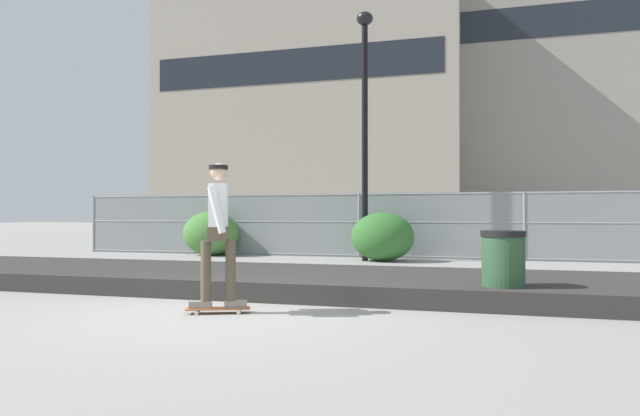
% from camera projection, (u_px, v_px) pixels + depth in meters
% --- Properties ---
extents(ground_plane, '(120.00, 120.00, 0.00)m').
position_uv_depth(ground_plane, '(219.00, 313.00, 6.86)').
color(ground_plane, gray).
extents(gravel_berm, '(17.30, 2.97, 0.28)m').
position_uv_depth(gravel_berm, '(281.00, 280.00, 9.11)').
color(gravel_berm, '#33302D').
rests_on(gravel_berm, ground_plane).
extents(skateboard, '(0.82, 0.48, 0.07)m').
position_uv_depth(skateboard, '(218.00, 309.00, 6.86)').
color(skateboard, '#9E5B33').
rests_on(skateboard, ground_plane).
extents(skater, '(0.71, 0.62, 1.82)m').
position_uv_depth(skater, '(218.00, 225.00, 6.87)').
color(skater, gray).
rests_on(skater, skateboard).
extents(chain_fence, '(17.93, 0.06, 1.85)m').
position_uv_depth(chain_fence, '(359.00, 225.00, 15.60)').
color(chain_fence, gray).
rests_on(chain_fence, ground_plane).
extents(street_lamp, '(0.44, 0.44, 6.66)m').
position_uv_depth(street_lamp, '(365.00, 105.00, 14.49)').
color(street_lamp, black).
rests_on(street_lamp, ground_plane).
extents(parked_car_near, '(4.53, 2.21, 1.66)m').
position_uv_depth(parked_car_near, '(294.00, 225.00, 20.38)').
color(parked_car_near, '#474C54').
rests_on(parked_car_near, ground_plane).
extents(parked_car_mid, '(4.52, 2.20, 1.66)m').
position_uv_depth(parked_car_mid, '(462.00, 226.00, 18.27)').
color(parked_car_mid, '#566B4C').
rests_on(parked_car_mid, ground_plane).
extents(library_building, '(23.97, 12.63, 19.68)m').
position_uv_depth(library_building, '(315.00, 113.00, 46.23)').
color(library_building, '#9E9384').
rests_on(library_building, ground_plane).
extents(office_block, '(27.43, 13.71, 25.62)m').
position_uv_depth(office_block, '(547.00, 82.00, 47.47)').
color(office_block, gray).
rests_on(office_block, ground_plane).
extents(shrub_left, '(1.71, 1.40, 1.32)m').
position_uv_depth(shrub_left, '(211.00, 233.00, 16.37)').
color(shrub_left, '#477F38').
rests_on(shrub_left, ground_plane).
extents(shrub_center, '(1.68, 1.37, 1.29)m').
position_uv_depth(shrub_center, '(383.00, 237.00, 14.38)').
color(shrub_center, '#336B2D').
rests_on(shrub_center, ground_plane).
extents(trash_bin, '(0.59, 0.59, 1.03)m').
position_uv_depth(trash_bin, '(503.00, 269.00, 7.28)').
color(trash_bin, '#2D5133').
rests_on(trash_bin, ground_plane).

